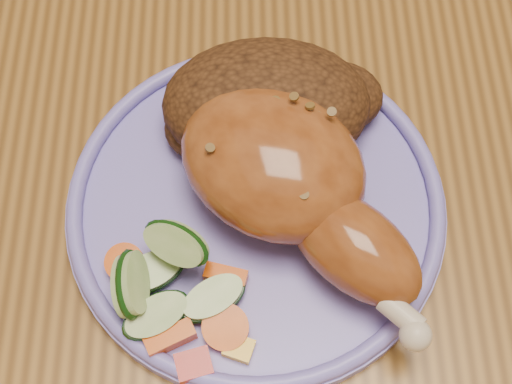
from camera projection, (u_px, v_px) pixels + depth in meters
ground at (320, 333)px, 1.18m from camera, size 4.00×4.00×0.00m
dining_table at (386, 113)px, 0.59m from camera, size 0.90×1.40×0.75m
plate at (256, 207)px, 0.45m from camera, size 0.24×0.24×0.01m
plate_rim at (256, 199)px, 0.44m from camera, size 0.23×0.23×0.01m
chicken_leg at (292, 182)px, 0.42m from camera, size 0.17×0.19×0.06m
rice_pilaf at (271, 105)px, 0.45m from camera, size 0.14×0.10×0.06m
vegetable_pile at (170, 288)px, 0.40m from camera, size 0.09×0.10×0.05m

